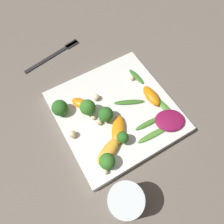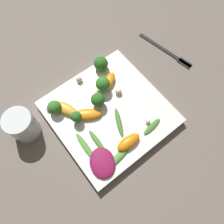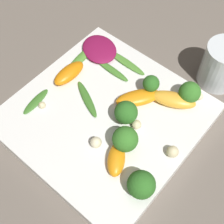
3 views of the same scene
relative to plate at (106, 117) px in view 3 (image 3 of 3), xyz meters
The scene contains 24 objects.
ground_plane 0.01m from the plate, ahead, with size 2.40×2.40×0.00m, color #6B6056.
plate is the anchor object (origin of this frame).
drinking_glass 0.23m from the plate, 64.00° to the left, with size 0.07×0.07×0.08m.
radicchio_leaf_0 0.14m from the plate, 135.57° to the left, with size 0.10×0.09×0.01m.
orange_segment_0 0.12m from the plate, 50.50° to the left, with size 0.08×0.06×0.02m.
orange_segment_1 0.11m from the plate, behind, with size 0.03×0.07×0.02m.
orange_segment_2 0.07m from the plate, 64.54° to the left, with size 0.07×0.08×0.02m.
orange_segment_3 0.09m from the plate, 38.50° to the right, with size 0.05×0.06×0.02m.
broccoli_floret_0 0.15m from the plate, 51.42° to the left, with size 0.04×0.04×0.04m.
broccoli_floret_1 0.05m from the plate, 16.23° to the left, with size 0.04×0.04×0.05m.
broccoli_floret_2 0.08m from the plate, 23.80° to the right, with size 0.04×0.04×0.05m.
broccoli_floret_3 0.15m from the plate, 28.06° to the right, with size 0.04×0.04×0.04m.
broccoli_floret_4 0.10m from the plate, 69.63° to the left, with size 0.03×0.03×0.04m.
arugula_sprig_0 0.13m from the plate, 150.28° to the left, with size 0.03×0.09×0.01m.
arugula_sprig_1 0.09m from the plate, 123.36° to the left, with size 0.08×0.02×0.01m.
arugula_sprig_2 0.12m from the plate, 150.05° to the right, with size 0.02×0.06×0.01m.
arugula_sprig_3 0.05m from the plate, behind, with size 0.08×0.05×0.01m.
arugula_sprig_4 0.12m from the plate, 112.42° to the left, with size 0.09×0.02×0.01m.
macadamia_nut_0 0.06m from the plate, 12.47° to the left, with size 0.02×0.02×0.02m.
macadamia_nut_1 0.07m from the plate, ahead, with size 0.01×0.01×0.01m.
macadamia_nut_2 0.17m from the plate, 50.78° to the left, with size 0.01×0.01×0.01m.
macadamia_nut_3 0.13m from the plate, ahead, with size 0.02×0.02×0.02m.
macadamia_nut_4 0.11m from the plate, 146.16° to the right, with size 0.01×0.01×0.01m.
macadamia_nut_5 0.07m from the plate, 62.89° to the right, with size 0.02×0.02×0.02m.
Camera 3 is at (0.19, -0.21, 0.47)m, focal length 50.00 mm.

